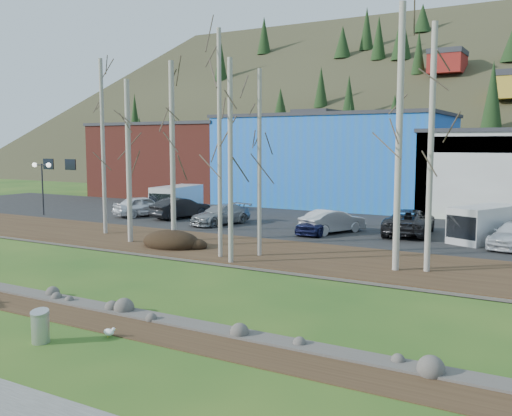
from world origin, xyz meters
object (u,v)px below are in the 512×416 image
Objects in this scene: car_3 at (318,223)px; car_4 at (333,221)px; litter_bin at (40,328)px; car_0 at (143,206)px; car_5 at (409,222)px; car_1 at (181,208)px; van_white at (483,224)px; street_lamp at (42,174)px; van_grey at (176,200)px; seagull at (109,332)px; car_2 at (220,214)px.

car_4 is (0.62, 0.81, 0.06)m from car_3.
car_0 reaches higher than litter_bin.
car_1 is at bearing -4.21° from car_5.
van_white reaches higher than car_4.
car_4 is (22.94, 2.87, -2.47)m from street_lamp.
van_grey is at bearing -11.53° from car_5.
car_4 reaches higher than car_3.
car_1 is at bearing 20.69° from car_4.
van_grey reaches higher than car_1.
street_lamp is 1.03× the size of car_3.
seagull is at bearing -62.02° from van_grey.
seagull is at bearing -82.65° from car_3.
car_2 is 7.51m from car_3.
van_white is (7.09, 22.04, 0.98)m from seagull.
car_4 reaches higher than litter_bin.
street_lamp reaches higher than car_1.
seagull is 0.08× the size of car_5.
car_3 is 0.89× the size of car_4.
car_4 is at bearing 15.02° from car_2.
seagull is at bearing -54.50° from street_lamp.
car_0 is at bearing 124.93° from litter_bin.
car_5 is 4.33m from van_white.
car_1 is 16.76m from car_5.
car_1 is 0.91× the size of van_grey.
car_0 reaches higher than seagull.
street_lamp is 0.86× the size of car_2.
van_white is at bearing 17.68° from car_2.
van_white is (24.31, 0.68, 0.23)m from car_0.
van_grey is (-19.02, 1.45, 0.29)m from car_5.
car_2 is at bearing -8.48° from street_lamp.
car_0 is 3.30m from car_1.
car_0 reaches higher than car_4.
van_white reaches higher than seagull.
van_grey reaches higher than seagull.
van_grey is (-6.59, 3.53, 0.39)m from car_2.
car_0 is 7.65m from car_2.
van_white is at bearing -10.83° from street_lamp.
car_1 reaches higher than car_2.
street_lamp reaches higher than car_3.
van_white is at bearing -147.73° from car_4.
litter_bin is 0.19× the size of car_0.
car_3 is 0.70× the size of car_5.
van_grey is at bearing 104.97° from seagull.
car_0 is 0.97× the size of car_2.
van_grey is (-2.27, 2.32, 0.31)m from car_1.
car_2 is at bearing 2.31° from car_5.
car_4 is at bearing -18.16° from van_grey.
car_4 reaches higher than car_2.
car_5 reaches higher than car_1.
van_white reaches higher than car_3.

